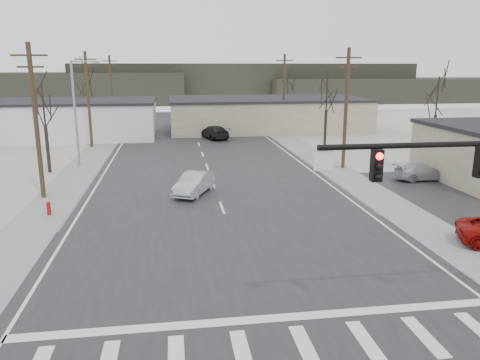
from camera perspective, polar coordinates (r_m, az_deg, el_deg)
The scene contains 26 objects.
ground at distance 21.50m, azimuth 0.11°, elevation -9.75°, with size 140.00×140.00×0.00m, color silver.
main_road at distance 35.66m, azimuth -3.41°, elevation -0.12°, with size 18.00×110.00×0.05m, color black.
cross_road at distance 21.50m, azimuth 0.11°, elevation -9.70°, with size 90.00×10.00×0.04m, color black.
sidewalk_left at distance 41.15m, azimuth -18.91°, elevation 1.04°, with size 3.00×90.00×0.06m, color gray.
sidewalk_right at distance 42.61m, azimuth 10.34°, elevation 1.99°, with size 3.00×90.00×0.06m, color gray.
fire_hydrant at distance 29.60m, azimuth -22.29°, elevation -3.22°, with size 0.24×0.24×0.87m.
building_left_far at distance 61.26m, azimuth -20.77°, elevation 6.98°, with size 22.30×12.30×4.50m.
building_right_far at distance 65.11m, azimuth 3.19°, elevation 8.11°, with size 26.30×14.30×4.30m.
upole_left_b at distance 32.83m, azimuth -23.63°, elevation 6.77°, with size 2.20×0.30×10.00m.
upole_left_c at distance 52.32m, azimuth -18.01°, elevation 9.45°, with size 2.20×0.30×10.00m.
upole_left_d at distance 72.09m, azimuth -15.42°, elevation 10.65°, with size 2.20×0.30×10.00m.
upole_right_a at distance 40.30m, azimuth 12.79°, elevation 8.68°, with size 2.20×0.30×10.00m.
upole_right_b at distance 61.31m, azimuth 5.38°, elevation 10.60°, with size 2.20×0.30×10.00m.
streetlight_main at distance 42.39m, azimuth -19.24°, elevation 8.31°, with size 2.40×0.25×9.00m.
tree_left_near at distance 40.91m, azimuth -22.82°, elevation 8.03°, with size 3.30×3.30×7.35m.
tree_right_mid at distance 48.10m, azimuth 10.54°, elevation 10.41°, with size 3.74×3.74×8.33m.
tree_left_far at distance 66.47m, azimuth -18.27°, elevation 11.14°, with size 3.96×3.96×8.82m.
tree_right_far at distance 73.76m, azimuth 5.86°, elevation 11.40°, with size 3.52×3.52×7.84m.
tree_lot at distance 48.48m, azimuth 22.92°, elevation 9.18°, with size 3.52×3.52×7.84m.
hill_left at distance 116.14m, azimuth -24.75°, elevation 10.06°, with size 70.00×18.00×7.00m, color #333026.
hill_center at distance 116.95m, azimuth 0.51°, elevation 11.80°, with size 80.00×18.00×9.00m, color #333026.
hill_right at distance 121.74m, azimuth 17.76°, elevation 10.42°, with size 60.00×18.00×5.50m, color #333026.
sedan_crossing at distance 32.01m, azimuth -5.63°, elevation -0.41°, with size 1.53×4.38×1.44m, color #999FA3.
car_far_a at distance 56.33m, azimuth -3.22°, elevation 5.85°, with size 2.17×5.33×1.55m, color black.
car_far_b at distance 69.18m, azimuth -7.22°, elevation 7.18°, with size 1.63×4.06×1.38m, color black.
car_parked_silver at distance 38.41m, azimuth 21.35°, elevation 0.93°, with size 1.76×4.33×1.26m, color #9A9FA4.
Camera 1 is at (-2.89, -19.50, 8.59)m, focal length 35.00 mm.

